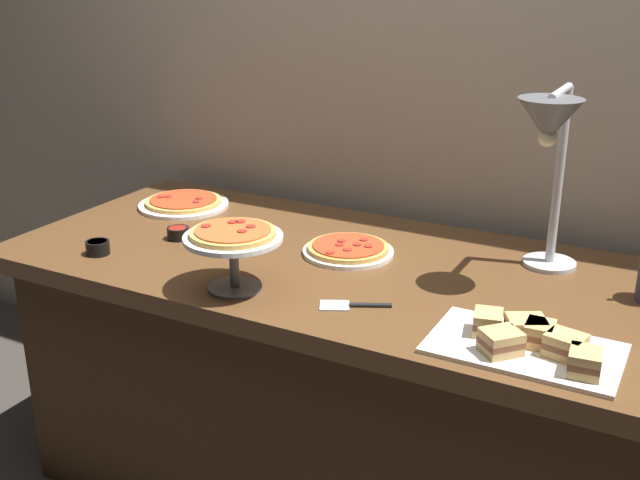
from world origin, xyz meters
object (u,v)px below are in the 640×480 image
(sandwich_platter, at_px, (529,343))
(pizza_plate_raised_stand, at_px, (233,241))
(heat_lamp, at_px, (550,139))
(sauce_cup_near, at_px, (178,233))
(sauce_cup_far, at_px, (98,247))
(pizza_plate_front, at_px, (184,203))
(pizza_plate_center, at_px, (348,250))
(serving_spatula, at_px, (352,305))

(sandwich_platter, bearing_deg, pizza_plate_raised_stand, -178.61)
(heat_lamp, height_order, sandwich_platter, heat_lamp)
(sauce_cup_near, bearing_deg, sauce_cup_far, -120.53)
(heat_lamp, xyz_separation_m, pizza_plate_front, (-1.18, 0.11, -0.36))
(sandwich_platter, height_order, sauce_cup_near, sandwich_platter)
(pizza_plate_center, bearing_deg, heat_lamp, 2.45)
(pizza_plate_raised_stand, relative_size, sandwich_platter, 0.62)
(pizza_plate_center, relative_size, sauce_cup_far, 3.89)
(heat_lamp, relative_size, sandwich_platter, 1.23)
(pizza_plate_raised_stand, bearing_deg, sauce_cup_far, 177.53)
(pizza_plate_center, height_order, serving_spatula, pizza_plate_center)
(heat_lamp, distance_m, sandwich_platter, 0.50)
(heat_lamp, distance_m, sauce_cup_far, 1.23)
(pizza_plate_center, distance_m, sandwich_platter, 0.67)
(pizza_plate_front, relative_size, sauce_cup_far, 4.53)
(heat_lamp, distance_m, serving_spatula, 0.61)
(pizza_plate_front, height_order, sauce_cup_far, sauce_cup_far)
(pizza_plate_center, bearing_deg, serving_spatula, -62.40)
(sandwich_platter, xyz_separation_m, serving_spatula, (-0.42, 0.03, -0.02))
(pizza_plate_front, relative_size, sauce_cup_near, 4.63)
(sandwich_platter, bearing_deg, heat_lamp, 101.35)
(pizza_plate_center, bearing_deg, pizza_plate_raised_stand, -112.06)
(heat_lamp, height_order, sauce_cup_far, heat_lamp)
(heat_lamp, height_order, serving_spatula, heat_lamp)
(pizza_plate_front, bearing_deg, serving_spatula, -27.59)
(heat_lamp, bearing_deg, pizza_plate_center, -177.55)
(sauce_cup_far, relative_size, serving_spatula, 0.39)
(pizza_plate_front, height_order, pizza_plate_raised_stand, pizza_plate_raised_stand)
(pizza_plate_raised_stand, height_order, sandwich_platter, pizza_plate_raised_stand)
(serving_spatula, bearing_deg, sauce_cup_near, 164.74)
(serving_spatula, bearing_deg, sandwich_platter, -3.79)
(sauce_cup_near, relative_size, sauce_cup_far, 0.98)
(heat_lamp, bearing_deg, sandwich_platter, -78.65)
(pizza_plate_front, relative_size, serving_spatula, 1.76)
(heat_lamp, distance_m, pizza_plate_front, 1.24)
(heat_lamp, height_order, pizza_plate_raised_stand, heat_lamp)
(pizza_plate_center, relative_size, sauce_cup_near, 3.97)
(pizza_plate_front, height_order, serving_spatula, pizza_plate_front)
(heat_lamp, xyz_separation_m, sandwich_platter, (0.07, -0.35, -0.35))
(sauce_cup_far, bearing_deg, sauce_cup_near, 59.47)
(pizza_plate_center, height_order, pizza_plate_raised_stand, pizza_plate_raised_stand)
(sandwich_platter, height_order, serving_spatula, sandwich_platter)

